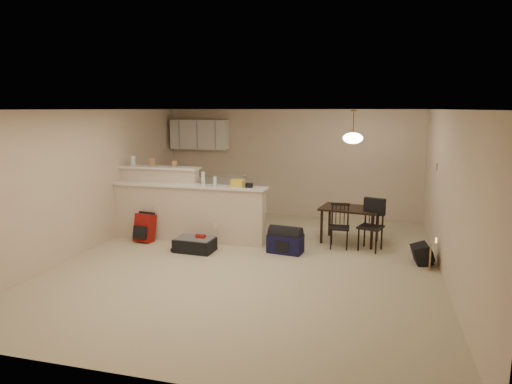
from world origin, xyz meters
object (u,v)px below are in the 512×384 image
(suitcase, at_px, (195,245))
(red_backpack, at_px, (145,228))
(dining_table, at_px, (350,212))
(pendant_lamp, at_px, (353,138))
(black_daypack, at_px, (422,254))
(navy_duffel, at_px, (285,244))
(dining_chair_near, at_px, (340,226))
(dining_chair_far, at_px, (371,226))

(suitcase, relative_size, red_backpack, 1.29)
(dining_table, distance_m, suitcase, 2.97)
(pendant_lamp, relative_size, black_daypack, 1.71)
(navy_duffel, relative_size, black_daypack, 1.67)
(red_backpack, bearing_deg, black_daypack, 8.98)
(black_daypack, bearing_deg, suitcase, 88.89)
(pendant_lamp, height_order, navy_duffel, pendant_lamp)
(dining_chair_near, xyz_separation_m, red_backpack, (-3.64, -0.53, -0.14))
(pendant_lamp, relative_size, navy_duffel, 1.02)
(suitcase, bearing_deg, navy_duffel, 15.12)
(dining_chair_far, bearing_deg, red_backpack, -154.34)
(red_backpack, bearing_deg, pendant_lamp, 23.01)
(red_backpack, distance_m, black_daypack, 5.02)
(suitcase, xyz_separation_m, black_daypack, (3.86, 0.34, 0.04))
(dining_table, xyz_separation_m, black_daypack, (1.22, -0.95, -0.43))
(navy_duffel, height_order, black_daypack, navy_duffel)
(dining_chair_far, height_order, suitcase, dining_chair_far)
(red_backpack, bearing_deg, suitcase, -7.24)
(dining_table, bearing_deg, red_backpack, -156.68)
(dining_chair_far, height_order, red_backpack, dining_chair_far)
(pendant_lamp, relative_size, suitcase, 0.90)
(pendant_lamp, bearing_deg, black_daypack, -37.75)
(dining_chair_near, height_order, red_backpack, dining_chair_near)
(pendant_lamp, height_order, black_daypack, pendant_lamp)
(dining_table, relative_size, red_backpack, 2.21)
(dining_table, relative_size, dining_chair_near, 1.45)
(black_daypack, bearing_deg, dining_table, 46.11)
(red_backpack, distance_m, navy_duffel, 2.75)
(dining_chair_near, relative_size, suitcase, 1.18)
(pendant_lamp, xyz_separation_m, dining_chair_near, (-0.16, -0.42, -1.58))
(suitcase, height_order, navy_duffel, navy_duffel)
(dining_chair_far, distance_m, red_backpack, 4.23)
(suitcase, distance_m, red_backpack, 1.22)
(pendant_lamp, xyz_separation_m, red_backpack, (-3.80, -0.95, -1.72))
(dining_chair_near, bearing_deg, navy_duffel, -151.89)
(dining_table, bearing_deg, dining_chair_near, -101.33)
(dining_table, distance_m, dining_chair_far, 0.59)
(dining_table, relative_size, suitcase, 1.71)
(red_backpack, relative_size, black_daypack, 1.47)
(dining_chair_near, bearing_deg, red_backpack, -174.21)
(navy_duffel, bearing_deg, black_daypack, 7.62)
(dining_chair_near, bearing_deg, dining_chair_far, -2.35)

